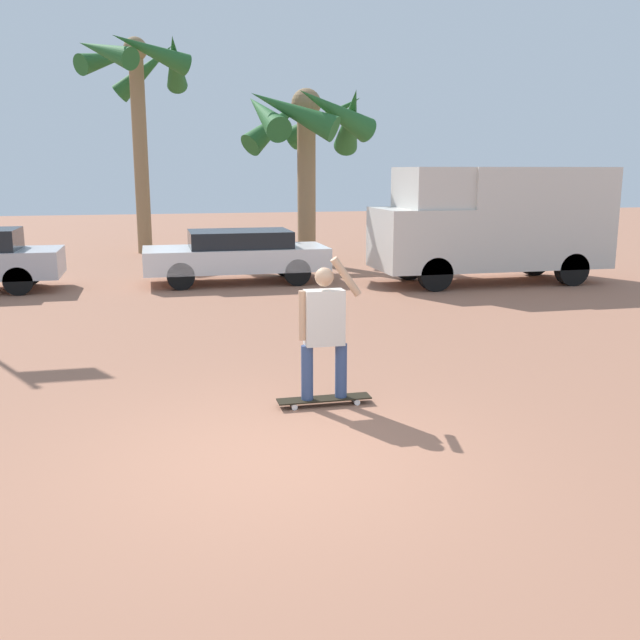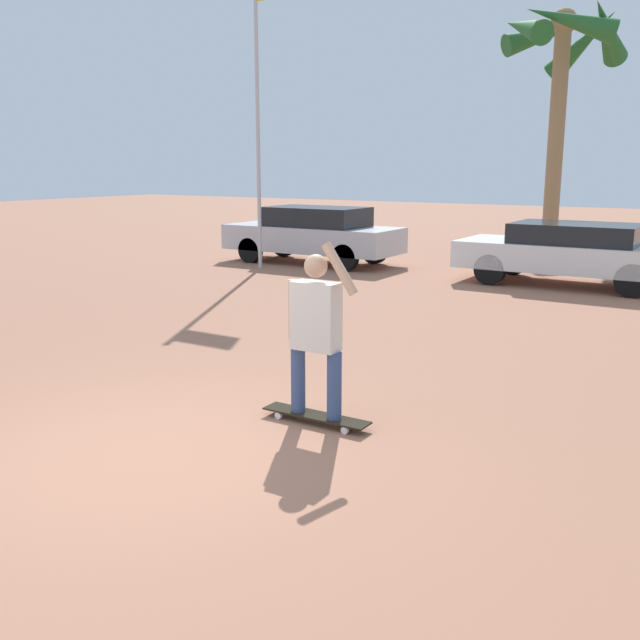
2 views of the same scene
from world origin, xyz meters
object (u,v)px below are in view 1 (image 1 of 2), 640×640
palm_tree_near_van (307,125)px  person_skateboarder (324,325)px  parked_car_white (237,254)px  skateboard (324,399)px  camper_van (495,220)px  palm_tree_center_background (138,76)px

palm_tree_near_van → person_skateboarder: bearing=-101.5°
person_skateboarder → parked_car_white: (0.12, 9.61, -0.27)m
skateboard → person_skateboarder: (-0.00, 0.00, 0.90)m
skateboard → camper_van: 10.39m
skateboard → camper_van: camper_van is taller
skateboard → person_skateboarder: 0.90m
person_skateboarder → palm_tree_center_background: (-2.08, 16.69, 4.67)m
skateboard → person_skateboarder: size_ratio=0.66×
skateboard → palm_tree_near_van: 13.61m
palm_tree_near_van → palm_tree_center_background: size_ratio=0.73×
parked_car_white → palm_tree_center_background: (-2.20, 7.08, 4.95)m
camper_van → palm_tree_near_van: bearing=128.5°
skateboard → palm_tree_center_background: size_ratio=0.16×
skateboard → parked_car_white: size_ratio=0.25×
parked_car_white → palm_tree_near_van: 5.19m
skateboard → palm_tree_center_background: palm_tree_center_background is taller
person_skateboarder → parked_car_white: person_skateboarder is taller
skateboard → palm_tree_near_van: palm_tree_near_van is taller
person_skateboarder → parked_car_white: size_ratio=0.38×
palm_tree_center_background → camper_van: bearing=-45.6°
parked_car_white → person_skateboarder: bearing=-90.7°
camper_van → parked_car_white: size_ratio=1.27×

